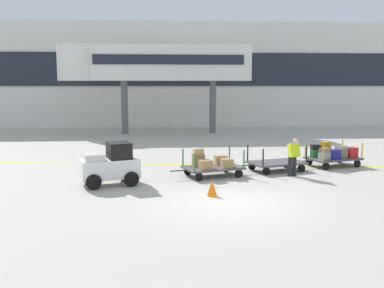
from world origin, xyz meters
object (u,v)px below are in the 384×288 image
at_px(baggage_cart_middle, 276,163).
at_px(baggage_tug, 110,165).
at_px(baggage_cart_tail, 333,154).
at_px(baggage_handler, 293,155).
at_px(baggage_cart_lead, 212,164).
at_px(safety_cone_near, 212,188).

bearing_deg(baggage_cart_middle, baggage_tug, -162.19).
distance_m(baggage_cart_tail, baggage_handler, 3.25).
bearing_deg(baggage_cart_middle, baggage_cart_lead, -162.46).
bearing_deg(baggage_tug, safety_cone_near, -27.89).
distance_m(baggage_cart_lead, baggage_cart_tail, 6.02).
bearing_deg(safety_cone_near, baggage_tug, 152.11).
bearing_deg(baggage_cart_lead, baggage_cart_middle, 17.54).
bearing_deg(baggage_cart_middle, baggage_cart_tail, 17.89).
height_order(baggage_tug, baggage_handler, baggage_tug).
xyz_separation_m(baggage_handler, safety_cone_near, (-3.63, -2.91, -0.59)).
distance_m(baggage_handler, safety_cone_near, 4.69).
bearing_deg(baggage_handler, baggage_cart_tail, 40.09).
bearing_deg(safety_cone_near, baggage_handler, 38.71).
distance_m(baggage_cart_lead, baggage_handler, 3.29).
bearing_deg(baggage_cart_lead, baggage_tug, -162.00).
distance_m(baggage_cart_lead, safety_cone_near, 3.19).
xyz_separation_m(baggage_cart_lead, baggage_handler, (3.26, -0.25, 0.37)).
height_order(baggage_tug, baggage_cart_lead, baggage_tug).
distance_m(baggage_cart_middle, baggage_cart_tail, 3.00).
relative_size(baggage_cart_middle, safety_cone_near, 5.60).
xyz_separation_m(baggage_tug, baggage_cart_tail, (9.67, 3.11, -0.21)).
xyz_separation_m(baggage_tug, baggage_cart_middle, (6.81, 2.19, -0.41)).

